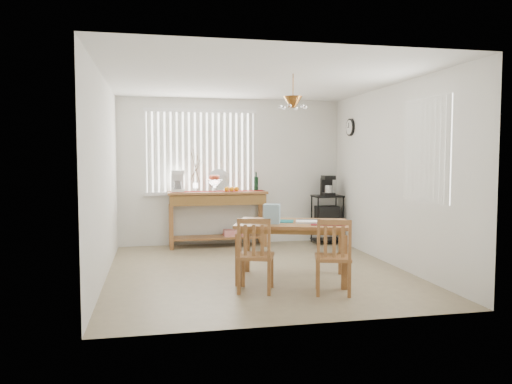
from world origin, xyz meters
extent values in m
cube|color=gray|center=(0.00, 0.00, -0.01)|extent=(4.00, 4.50, 0.01)
cube|color=white|center=(0.00, 2.30, 1.30)|extent=(4.00, 0.10, 2.60)
cube|color=white|center=(0.00, -2.30, 1.30)|extent=(4.00, 0.10, 2.60)
cube|color=white|center=(-2.05, 0.00, 1.30)|extent=(0.10, 4.50, 2.60)
cube|color=white|center=(2.05, 0.00, 1.30)|extent=(0.10, 4.50, 2.60)
cube|color=white|center=(0.00, 0.00, 2.65)|extent=(4.00, 4.50, 0.10)
cube|color=white|center=(-0.55, 2.25, 1.65)|extent=(1.90, 0.01, 1.40)
cube|color=white|center=(-1.45, 2.23, 1.65)|extent=(0.07, 0.03, 1.40)
cube|color=white|center=(-1.34, 2.23, 1.65)|extent=(0.07, 0.03, 1.40)
cube|color=white|center=(-1.24, 2.23, 1.65)|extent=(0.07, 0.03, 1.40)
cube|color=white|center=(-1.13, 2.23, 1.65)|extent=(0.07, 0.03, 1.40)
cube|color=white|center=(-1.03, 2.23, 1.65)|extent=(0.07, 0.03, 1.40)
cube|color=white|center=(-0.92, 2.23, 1.65)|extent=(0.07, 0.03, 1.40)
cube|color=white|center=(-0.81, 2.23, 1.65)|extent=(0.07, 0.03, 1.40)
cube|color=white|center=(-0.71, 2.23, 1.65)|extent=(0.07, 0.03, 1.40)
cube|color=white|center=(-0.60, 2.23, 1.65)|extent=(0.07, 0.03, 1.40)
cube|color=white|center=(-0.50, 2.23, 1.65)|extent=(0.07, 0.03, 1.40)
cube|color=white|center=(-0.39, 2.23, 1.65)|extent=(0.07, 0.03, 1.40)
cube|color=white|center=(-0.29, 2.23, 1.65)|extent=(0.07, 0.03, 1.40)
cube|color=white|center=(-0.18, 2.23, 1.65)|extent=(0.07, 0.03, 1.40)
cube|color=white|center=(-0.08, 2.23, 1.65)|extent=(0.07, 0.03, 1.40)
cube|color=white|center=(0.03, 2.23, 1.65)|extent=(0.07, 0.03, 1.40)
cube|color=white|center=(0.14, 2.23, 1.65)|extent=(0.07, 0.03, 1.40)
cube|color=white|center=(0.24, 2.23, 1.65)|extent=(0.07, 0.03, 1.40)
cube|color=white|center=(0.35, 2.23, 1.65)|extent=(0.07, 0.03, 1.40)
cube|color=white|center=(-0.55, 2.22, 0.92)|extent=(1.98, 0.06, 0.06)
cube|color=white|center=(-0.55, 2.22, 2.38)|extent=(1.98, 0.06, 0.06)
cube|color=white|center=(2.00, -0.90, 1.65)|extent=(0.01, 1.10, 1.30)
cube|color=white|center=(1.99, -1.40, 1.65)|extent=(0.03, 0.07, 1.30)
cube|color=white|center=(1.99, -1.29, 1.65)|extent=(0.03, 0.07, 1.30)
cube|color=white|center=(1.99, -1.18, 1.65)|extent=(0.03, 0.07, 1.30)
cube|color=white|center=(1.99, -1.07, 1.65)|extent=(0.03, 0.07, 1.30)
cube|color=white|center=(1.99, -0.96, 1.65)|extent=(0.03, 0.07, 1.30)
cube|color=white|center=(1.99, -0.85, 1.65)|extent=(0.03, 0.07, 1.30)
cube|color=white|center=(1.99, -0.74, 1.65)|extent=(0.03, 0.07, 1.30)
cube|color=white|center=(1.99, -0.63, 1.65)|extent=(0.03, 0.07, 1.30)
cube|color=white|center=(1.99, -0.52, 1.65)|extent=(0.03, 0.07, 1.30)
cube|color=white|center=(1.99, -0.41, 1.65)|extent=(0.03, 0.07, 1.30)
cylinder|color=black|center=(1.98, 1.55, 2.08)|extent=(0.04, 0.30, 0.30)
cylinder|color=white|center=(1.95, 1.55, 2.08)|extent=(0.01, 0.25, 0.25)
cylinder|color=#9B622A|center=(0.34, -0.58, 2.43)|extent=(0.01, 0.01, 0.34)
cone|color=#9B622A|center=(0.34, -0.58, 2.25)|extent=(0.24, 0.24, 0.14)
sphere|color=white|center=(0.50, -0.58, 2.19)|extent=(0.05, 0.05, 0.05)
sphere|color=white|center=(0.42, -0.44, 2.19)|extent=(0.05, 0.05, 0.05)
sphere|color=white|center=(0.26, -0.44, 2.19)|extent=(0.05, 0.05, 0.05)
sphere|color=white|center=(0.18, -0.58, 2.19)|extent=(0.05, 0.05, 0.05)
sphere|color=white|center=(0.26, -0.72, 2.19)|extent=(0.05, 0.05, 0.05)
sphere|color=white|center=(0.42, -0.72, 2.19)|extent=(0.05, 0.05, 0.05)
cube|color=#945F32|center=(-0.29, 1.99, 0.95)|extent=(1.72, 0.48, 0.04)
cube|color=olive|center=(-0.29, 1.99, 0.83)|extent=(1.65, 0.44, 0.17)
cube|color=#945F32|center=(-1.10, 1.80, 0.37)|extent=(0.06, 0.06, 0.74)
cube|color=#945F32|center=(0.51, 1.80, 0.37)|extent=(0.06, 0.06, 0.74)
cube|color=#945F32|center=(-1.10, 2.18, 0.37)|extent=(0.06, 0.06, 0.74)
cube|color=#945F32|center=(0.51, 2.18, 0.37)|extent=(0.06, 0.06, 0.74)
cube|color=#945F32|center=(-0.29, 1.99, 0.16)|extent=(1.59, 0.42, 0.03)
cube|color=red|center=(-0.02, 1.99, 0.23)|extent=(0.32, 0.24, 0.11)
cube|color=maroon|center=(-0.29, 1.99, 0.97)|extent=(1.63, 0.27, 0.01)
cube|color=white|center=(-0.98, 1.99, 0.99)|extent=(0.21, 0.26, 0.05)
cube|color=white|center=(-0.98, 2.07, 1.13)|extent=(0.21, 0.09, 0.32)
cube|color=white|center=(-0.98, 1.97, 1.30)|extent=(0.21, 0.24, 0.08)
cylinder|color=white|center=(-0.98, 1.96, 1.09)|extent=(0.14, 0.14, 0.14)
cylinder|color=white|center=(-0.35, 1.97, 1.02)|extent=(0.05, 0.05, 0.11)
cone|color=white|center=(-0.35, 1.97, 1.12)|extent=(0.28, 0.28, 0.10)
sphere|color=#B21723|center=(-0.29, 1.97, 1.21)|extent=(0.09, 0.09, 0.09)
sphere|color=#B21723|center=(-0.32, 2.01, 1.21)|extent=(0.09, 0.09, 0.09)
sphere|color=#B21723|center=(-0.37, 2.01, 1.21)|extent=(0.09, 0.09, 0.09)
sphere|color=#B21723|center=(-0.40, 1.97, 1.21)|extent=(0.09, 0.09, 0.09)
sphere|color=#B21723|center=(-0.37, 1.92, 1.21)|extent=(0.09, 0.09, 0.09)
sphere|color=#B21723|center=(-0.32, 1.92, 1.21)|extent=(0.09, 0.09, 0.09)
sphere|color=orange|center=(-0.14, 1.90, 1.01)|extent=(0.09, 0.09, 0.09)
sphere|color=orange|center=(-0.06, 1.90, 1.01)|extent=(0.09, 0.09, 0.09)
sphere|color=orange|center=(0.03, 1.90, 1.01)|extent=(0.09, 0.09, 0.09)
cylinder|color=silver|center=(-0.24, 2.19, 1.16)|extent=(0.39, 0.10, 0.38)
cylinder|color=white|center=(-0.67, 2.04, 1.04)|extent=(0.09, 0.09, 0.15)
cylinder|color=#4C3823|center=(-0.67, 2.04, 1.36)|extent=(0.09, 0.04, 0.48)
cylinder|color=#4C3823|center=(-0.67, 2.04, 1.39)|extent=(0.15, 0.06, 0.52)
cylinder|color=#4C3823|center=(-0.67, 2.04, 1.33)|extent=(0.19, 0.08, 0.39)
cylinder|color=#4C3823|center=(-0.67, 2.04, 1.41)|extent=(0.06, 0.03, 0.59)
cylinder|color=#4C3823|center=(-0.67, 2.04, 1.32)|extent=(0.24, 0.11, 0.33)
cylinder|color=black|center=(0.41, 2.04, 1.09)|extent=(0.08, 0.08, 0.25)
cylinder|color=black|center=(0.41, 2.04, 1.26)|extent=(0.03, 0.03, 0.09)
cylinder|color=black|center=(1.46, 1.73, 0.44)|extent=(0.02, 0.02, 0.87)
cylinder|color=black|center=(1.94, 1.73, 0.44)|extent=(0.02, 0.02, 0.87)
cylinder|color=black|center=(1.46, 2.10, 0.44)|extent=(0.02, 0.02, 0.87)
cylinder|color=black|center=(1.94, 2.10, 0.44)|extent=(0.02, 0.02, 0.87)
cube|color=black|center=(1.70, 1.91, 0.86)|extent=(0.51, 0.41, 0.03)
cube|color=black|center=(1.70, 1.91, 0.44)|extent=(0.51, 0.41, 0.03)
cube|color=black|center=(1.70, 1.91, 0.06)|extent=(0.51, 0.41, 0.03)
cube|color=black|center=(1.70, 1.91, 0.56)|extent=(0.39, 0.31, 0.23)
cube|color=black|center=(1.70, 1.89, 0.90)|extent=(0.21, 0.25, 0.05)
cube|color=black|center=(1.70, 1.98, 1.03)|extent=(0.21, 0.08, 0.31)
cube|color=black|center=(1.70, 1.89, 1.20)|extent=(0.21, 0.23, 0.07)
cylinder|color=silver|center=(1.70, 1.88, 0.99)|extent=(0.13, 0.13, 0.13)
cube|color=#945F32|center=(0.34, -0.58, 0.72)|extent=(1.60, 1.28, 0.04)
cube|color=olive|center=(0.34, -0.58, 0.67)|extent=(1.47, 1.16, 0.06)
cube|color=#945F32|center=(-0.38, -0.75, 0.32)|extent=(0.09, 0.09, 0.64)
cube|color=#945F32|center=(0.82, -1.15, 0.32)|extent=(0.09, 0.09, 0.64)
cube|color=#945F32|center=(-0.14, -0.01, 0.32)|extent=(0.09, 0.09, 0.64)
cube|color=#945F32|center=(1.06, -0.42, 0.32)|extent=(0.09, 0.09, 0.64)
cube|color=#126166|center=(0.17, -0.47, 0.75)|extent=(0.49, 0.41, 0.01)
cube|color=maroon|center=(0.71, -0.86, 0.75)|extent=(0.49, 0.41, 0.01)
cube|color=white|center=(0.51, -0.69, 0.76)|extent=(0.36, 0.32, 0.02)
cube|color=black|center=(0.55, -0.57, 0.76)|extent=(0.29, 0.12, 0.03)
cube|color=#8FB9D0|center=(0.06, -0.64, 0.86)|extent=(0.25, 0.25, 0.24)
cube|color=#945F32|center=(-0.22, -1.02, 0.41)|extent=(0.51, 0.51, 0.04)
cube|color=#945F32|center=(0.00, -0.91, 0.20)|extent=(0.05, 0.05, 0.39)
cube|color=#945F32|center=(-0.33, -0.80, 0.20)|extent=(0.05, 0.05, 0.39)
cube|color=#945F32|center=(-0.11, -1.23, 0.20)|extent=(0.05, 0.05, 0.39)
cube|color=#945F32|center=(-0.44, -1.12, 0.20)|extent=(0.05, 0.05, 0.39)
cube|color=#945F32|center=(-0.12, -1.24, 0.65)|extent=(0.04, 0.04, 0.44)
cube|color=#945F32|center=(-0.45, -1.13, 0.65)|extent=(0.04, 0.04, 0.44)
cube|color=#945F32|center=(-0.28, -1.19, 0.85)|extent=(0.36, 0.14, 0.06)
cube|color=#945F32|center=(-0.19, -1.22, 0.63)|extent=(0.04, 0.03, 0.35)
cube|color=#945F32|center=(-0.28, -1.19, 0.63)|extent=(0.04, 0.03, 0.35)
cube|color=#945F32|center=(-0.37, -1.16, 0.63)|extent=(0.04, 0.03, 0.35)
cube|color=#945F32|center=(0.63, -1.28, 0.41)|extent=(0.50, 0.50, 0.04)
cube|color=#945F32|center=(0.84, -1.17, 0.20)|extent=(0.05, 0.05, 0.39)
cube|color=#945F32|center=(0.51, -1.07, 0.20)|extent=(0.05, 0.05, 0.39)
cube|color=#945F32|center=(0.74, -1.50, 0.20)|extent=(0.05, 0.05, 0.39)
cube|color=#945F32|center=(0.41, -1.40, 0.20)|extent=(0.05, 0.05, 0.39)
cube|color=#945F32|center=(0.74, -1.51, 0.65)|extent=(0.04, 0.04, 0.44)
cube|color=#945F32|center=(0.41, -1.41, 0.65)|extent=(0.04, 0.04, 0.44)
cube|color=#945F32|center=(0.57, -1.46, 0.84)|extent=(0.36, 0.13, 0.06)
cube|color=#945F32|center=(0.67, -1.48, 0.63)|extent=(0.04, 0.03, 0.35)
cube|color=#945F32|center=(0.57, -1.46, 0.63)|extent=(0.04, 0.03, 0.35)
cube|color=#945F32|center=(0.48, -1.43, 0.63)|extent=(0.04, 0.03, 0.35)
camera|label=1|loc=(-1.37, -6.64, 1.57)|focal=35.00mm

